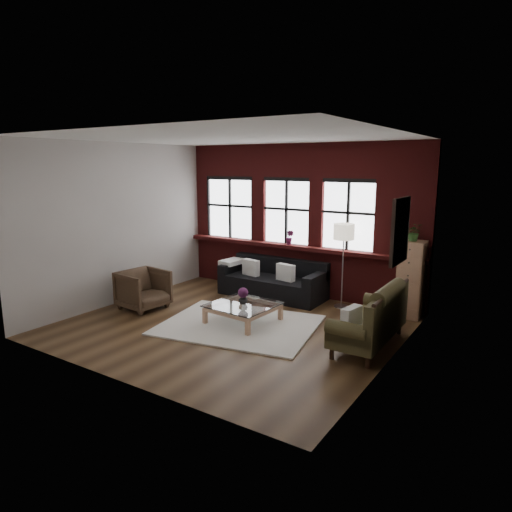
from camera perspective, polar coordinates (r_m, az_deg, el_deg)
The scene contains 26 objects.
floor at distance 8.10m, azimuth -2.93°, elevation -8.64°, with size 5.50×5.50×0.00m, color #3F2917.
ceiling at distance 7.62m, azimuth -3.19°, elevation 14.60°, with size 5.50×5.50×0.00m, color white.
wall_back at distance 9.81m, azimuth 5.56°, elevation 4.49°, with size 5.50×5.50×0.00m, color #B4AEA7.
wall_front at distance 5.89m, azimuth -17.45°, elevation -0.62°, with size 5.50×5.50×0.00m, color #B4AEA7.
wall_left at distance 9.56m, azimuth -16.56°, elevation 3.88°, with size 5.00×5.00×0.00m, color #B4AEA7.
wall_right at distance 6.50m, azimuth 16.99°, elevation 0.50°, with size 5.00×5.00×0.00m, color #B4AEA7.
brick_backwall at distance 9.76m, azimuth 5.40°, elevation 4.45°, with size 5.50×0.12×3.20m, color #5E1616, non-canonical shape.
sill_ledge at distance 9.77m, azimuth 5.09°, elevation 1.14°, with size 5.50×0.30×0.08m, color #5E1616.
window_left at distance 10.70m, azimuth -3.18°, elevation 5.90°, with size 1.38×0.10×1.50m, color black, non-canonical shape.
window_mid at distance 9.89m, azimuth 3.89°, elevation 5.44°, with size 1.38×0.10×1.50m, color black, non-canonical shape.
window_right at distance 9.30m, azimuth 11.48°, elevation 4.86°, with size 1.38×0.10×1.50m, color black, non-canonical shape.
wall_poster at distance 6.75m, azimuth 17.58°, elevation 3.01°, with size 0.05×0.74×0.94m, color black, non-canonical shape.
shag_rug at distance 8.07m, azimuth -2.12°, elevation -8.60°, with size 2.61×2.05×0.03m, color silver.
dark_sofa at distance 9.67m, azimuth 2.06°, elevation -2.77°, with size 2.24×0.91×0.81m, color black, non-canonical shape.
pillow_a at distance 9.79m, azimuth -0.64°, elevation -1.43°, with size 0.40×0.14×0.34m, color white.
pillow_b at distance 9.36m, azimuth 3.72°, elevation -2.06°, with size 0.40×0.14×0.34m, color white.
vintage_settee at distance 7.29m, azimuth 13.95°, elevation -7.32°, with size 0.79×1.79×0.95m, color #40391D, non-canonical shape.
pillow_settee at distance 6.79m, azimuth 11.82°, elevation -7.64°, with size 0.14×0.38×0.34m, color white.
armchair at distance 9.16m, azimuth -13.89°, elevation -4.09°, with size 0.81×0.84×0.76m, color #3F2E1F.
coffee_table at distance 8.16m, azimuth -1.61°, elevation -7.20°, with size 1.07×1.07×0.36m, color tan, non-canonical shape.
vase at distance 8.08m, azimuth -1.62°, elevation -5.43°, with size 0.16×0.16×0.17m, color #B2B2B2.
flowers at distance 8.04m, azimuth -1.63°, elevation -4.60°, with size 0.18×0.18×0.18m, color #612153.
drawer_chest at distance 8.80m, azimuth 18.81°, elevation -2.78°, with size 0.44×0.44×1.42m, color tan.
potted_plant_top at distance 8.64m, azimuth 19.18°, elevation 2.84°, with size 0.29×0.25×0.32m, color #2D5923.
floor_lamp at distance 9.00m, azimuth 10.80°, elevation -0.79°, with size 0.40×0.40×1.81m, color #A5A5A8, non-canonical shape.
sill_plant at distance 9.78m, azimuth 4.24°, elevation 2.35°, with size 0.18×0.14×0.32m, color #612153.
Camera 1 is at (4.47, -6.16, 2.78)m, focal length 32.00 mm.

